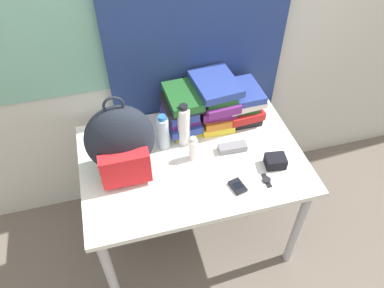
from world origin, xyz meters
The scene contains 15 objects.
ground_plane centered at (0.00, 0.00, 0.00)m, with size 12.00×12.00×0.00m, color #665B51.
wall_back centered at (0.00, 0.87, 1.25)m, with size 6.00×0.06×2.50m.
curtain_blue centered at (0.14, 0.81, 1.25)m, with size 0.97×0.04×2.50m.
desk centered at (0.00, 0.39, 0.63)m, with size 1.14×0.78×0.71m.
backpack centered at (-0.34, 0.41, 0.90)m, with size 0.33×0.25×0.45m.
book_stack_left centered at (0.01, 0.63, 0.84)m, with size 0.22×0.26×0.24m.
book_stack_center centered at (0.19, 0.63, 0.86)m, with size 0.24×0.31×0.28m.
book_stack_right centered at (0.35, 0.63, 0.81)m, with size 0.22×0.28×0.20m.
water_bottle centered at (-0.12, 0.51, 0.81)m, with size 0.06×0.06×0.21m.
sports_bottle centered at (-0.01, 0.51, 0.83)m, with size 0.07×0.07×0.25m.
sunscreen_bottle centered at (0.01, 0.39, 0.78)m, with size 0.05×0.05×0.15m.
cell_phone centered at (0.16, 0.14, 0.72)m, with size 0.08×0.10×0.02m.
sunglasses_case centered at (0.22, 0.39, 0.73)m, with size 0.15×0.06×0.04m.
camera_pouch centered at (0.39, 0.23, 0.74)m, with size 0.11×0.09×0.06m.
wristwatch centered at (0.31, 0.15, 0.72)m, with size 0.04×0.09×0.01m.
Camera 1 is at (-0.34, -0.86, 2.15)m, focal length 35.00 mm.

